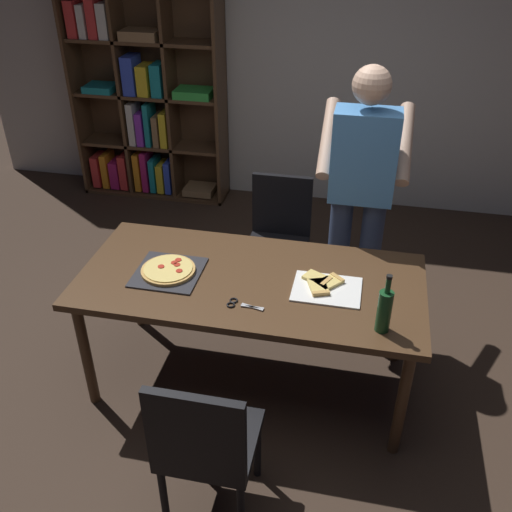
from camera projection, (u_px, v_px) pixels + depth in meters
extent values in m
plane|color=#38281E|center=(251.00, 378.00, 3.50)|extent=(12.00, 12.00, 0.00)
cube|color=silver|center=(315.00, 48.00, 4.89)|extent=(6.40, 0.10, 2.80)
cube|color=#4C331E|center=(250.00, 281.00, 3.11)|extent=(1.88, 0.89, 0.04)
cylinder|color=#4C331E|center=(86.00, 355.00, 3.16)|extent=(0.06, 0.06, 0.71)
cylinder|color=#4C331E|center=(402.00, 403.00, 2.86)|extent=(0.06, 0.06, 0.71)
cylinder|color=#4C331E|center=(136.00, 281.00, 3.76)|extent=(0.06, 0.06, 0.71)
cylinder|color=#4C331E|center=(401.00, 315.00, 3.46)|extent=(0.06, 0.06, 0.71)
cube|color=black|center=(211.00, 440.00, 2.57)|extent=(0.42, 0.42, 0.04)
cube|color=black|center=(195.00, 437.00, 2.29)|extent=(0.42, 0.04, 0.45)
cylinder|color=black|center=(258.00, 447.00, 2.81)|extent=(0.04, 0.04, 0.41)
cylinder|color=black|center=(188.00, 435.00, 2.88)|extent=(0.04, 0.04, 0.41)
cylinder|color=black|center=(164.00, 498.00, 2.58)|extent=(0.04, 0.04, 0.41)
cube|color=black|center=(276.00, 248.00, 3.97)|extent=(0.42, 0.42, 0.04)
cube|color=black|center=(282.00, 205.00, 3.99)|extent=(0.42, 0.04, 0.45)
cylinder|color=black|center=(246.00, 286.00, 3.97)|extent=(0.04, 0.04, 0.41)
cylinder|color=black|center=(297.00, 292.00, 3.91)|extent=(0.04, 0.04, 0.41)
cylinder|color=black|center=(257.00, 259.00, 4.27)|extent=(0.04, 0.04, 0.41)
cylinder|color=black|center=(304.00, 264.00, 4.20)|extent=(0.04, 0.04, 0.41)
cube|color=#513823|center=(79.00, 90.00, 5.29)|extent=(0.03, 0.35, 1.95)
cube|color=#513823|center=(221.00, 100.00, 5.05)|extent=(0.03, 0.35, 1.95)
cube|color=#513823|center=(158.00, 190.00, 5.69)|extent=(1.40, 0.35, 0.03)
cube|color=#513823|center=(154.00, 90.00, 5.30)|extent=(1.40, 0.03, 1.95)
cube|color=#513823|center=(153.00, 144.00, 5.43)|extent=(1.34, 0.29, 0.03)
cube|color=#513823|center=(148.00, 95.00, 5.17)|extent=(1.34, 0.29, 0.03)
cube|color=#513823|center=(143.00, 41.00, 4.92)|extent=(1.34, 0.29, 0.03)
cube|color=#513823|center=(125.00, 94.00, 5.21)|extent=(0.03, 0.29, 1.89)
cube|color=#513823|center=(172.00, 97.00, 5.13)|extent=(0.03, 0.29, 1.89)
cube|color=red|center=(100.00, 169.00, 5.68)|extent=(0.07, 0.22, 0.31)
cube|color=orange|center=(108.00, 169.00, 5.65)|extent=(0.06, 0.22, 0.33)
cube|color=#B21E66|center=(118.00, 172.00, 5.65)|extent=(0.09, 0.22, 0.27)
cube|color=red|center=(127.00, 170.00, 5.62)|extent=(0.08, 0.22, 0.34)
cube|color=orange|center=(140.00, 170.00, 5.58)|extent=(0.06, 0.22, 0.37)
cube|color=#B21E66|center=(148.00, 169.00, 5.56)|extent=(0.06, 0.22, 0.40)
cube|color=teal|center=(156.00, 173.00, 5.57)|extent=(0.05, 0.22, 0.33)
cube|color=yellow|center=(163.00, 176.00, 5.57)|extent=(0.07, 0.22, 0.28)
cube|color=blue|center=(171.00, 175.00, 5.54)|extent=(0.06, 0.22, 0.32)
cube|color=olive|center=(200.00, 189.00, 5.56)|extent=(0.29, 0.25, 0.06)
cube|color=silver|center=(135.00, 122.00, 5.32)|extent=(0.06, 0.22, 0.39)
cube|color=purple|center=(143.00, 127.00, 5.33)|extent=(0.06, 0.22, 0.31)
cube|color=teal|center=(150.00, 123.00, 5.29)|extent=(0.05, 0.22, 0.40)
cube|color=olive|center=(159.00, 129.00, 5.31)|extent=(0.05, 0.22, 0.29)
cube|color=yellow|center=(166.00, 128.00, 5.29)|extent=(0.06, 0.22, 0.33)
cube|color=teal|center=(101.00, 88.00, 5.21)|extent=(0.27, 0.25, 0.06)
cube|color=blue|center=(132.00, 74.00, 5.08)|extent=(0.11, 0.22, 0.34)
cube|color=yellow|center=(146.00, 79.00, 5.08)|extent=(0.10, 0.22, 0.26)
cube|color=teal|center=(159.00, 79.00, 5.05)|extent=(0.10, 0.22, 0.28)
cube|color=green|center=(194.00, 93.00, 5.05)|extent=(0.33, 0.25, 0.07)
cube|color=red|center=(75.00, 18.00, 4.91)|extent=(0.09, 0.22, 0.30)
cube|color=silver|center=(86.00, 20.00, 4.91)|extent=(0.06, 0.22, 0.27)
cube|color=red|center=(96.00, 17.00, 4.87)|extent=(0.08, 0.22, 0.34)
cube|color=silver|center=(107.00, 20.00, 4.87)|extent=(0.09, 0.22, 0.29)
cube|color=olive|center=(141.00, 34.00, 4.87)|extent=(0.33, 0.25, 0.08)
cylinder|color=#38476B|center=(368.00, 265.00, 3.71)|extent=(0.14, 0.14, 0.95)
cylinder|color=#38476B|center=(337.00, 261.00, 3.74)|extent=(0.14, 0.14, 0.95)
cube|color=#4C8CD1|center=(364.00, 156.00, 3.32)|extent=(0.38, 0.22, 0.55)
sphere|color=#E0B293|center=(372.00, 85.00, 3.10)|extent=(0.22, 0.22, 0.22)
cylinder|color=#E0B293|center=(405.00, 144.00, 3.42)|extent=(0.09, 0.50, 0.39)
cylinder|color=#E0B293|center=(328.00, 138.00, 3.50)|extent=(0.09, 0.50, 0.39)
cube|color=#2D2D33|center=(168.00, 272.00, 3.14)|extent=(0.36, 0.36, 0.01)
cylinder|color=tan|center=(168.00, 270.00, 3.13)|extent=(0.30, 0.30, 0.02)
cylinder|color=#EACC6B|center=(168.00, 268.00, 3.12)|extent=(0.27, 0.27, 0.01)
cylinder|color=#B22819|center=(179.00, 271.00, 3.10)|extent=(0.04, 0.04, 0.00)
cylinder|color=#B22819|center=(161.00, 266.00, 3.13)|extent=(0.04, 0.04, 0.00)
cylinder|color=#B22819|center=(177.00, 265.00, 3.15)|extent=(0.04, 0.04, 0.00)
cylinder|color=#B22819|center=(174.00, 263.00, 3.16)|extent=(0.04, 0.04, 0.00)
cylinder|color=#B22819|center=(178.00, 260.00, 3.19)|extent=(0.04, 0.04, 0.00)
cube|color=white|center=(327.00, 289.00, 3.00)|extent=(0.36, 0.28, 0.01)
cube|color=#EACC6B|center=(317.00, 278.00, 3.06)|extent=(0.17, 0.14, 0.02)
cube|color=tan|center=(326.00, 282.00, 3.03)|extent=(0.06, 0.09, 0.02)
cube|color=#EACC6B|center=(318.00, 287.00, 3.00)|extent=(0.13, 0.16, 0.02)
cube|color=tan|center=(321.00, 293.00, 2.94)|extent=(0.09, 0.05, 0.02)
cube|color=#EACC6B|center=(329.00, 282.00, 3.03)|extent=(0.16, 0.16, 0.02)
cube|color=tan|center=(337.00, 278.00, 3.06)|extent=(0.08, 0.08, 0.02)
cylinder|color=#194723|center=(384.00, 312.00, 2.67)|extent=(0.07, 0.07, 0.22)
cylinder|color=#194723|center=(388.00, 286.00, 2.59)|extent=(0.03, 0.03, 0.08)
cylinder|color=black|center=(389.00, 277.00, 2.57)|extent=(0.03, 0.03, 0.02)
cube|color=silver|center=(252.00, 307.00, 2.87)|extent=(0.12, 0.01, 0.01)
cube|color=silver|center=(252.00, 307.00, 2.87)|extent=(0.12, 0.04, 0.01)
torus|color=black|center=(234.00, 300.00, 2.92)|extent=(0.05, 0.05, 0.01)
torus|color=black|center=(231.00, 305.00, 2.89)|extent=(0.05, 0.05, 0.01)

